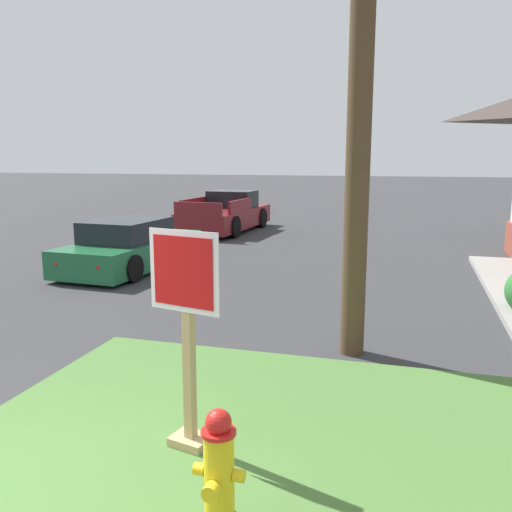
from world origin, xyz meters
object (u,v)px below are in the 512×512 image
fire_hydrant (219,473)px  stop_sign (188,345)px  manhole_cover (179,357)px  parked_sedan_green (131,247)px  pickup_truck_maroon (227,215)px

fire_hydrant → stop_sign: bearing=123.2°
stop_sign → manhole_cover: stop_sign is taller
stop_sign → parked_sedan_green: stop_sign is taller
manhole_cover → pickup_truck_maroon: size_ratio=0.14×
fire_hydrant → parked_sedan_green: 10.09m
stop_sign → pickup_truck_maroon: size_ratio=0.40×
parked_sedan_green → pickup_truck_maroon: (-0.02, 7.29, 0.07)m
fire_hydrant → stop_sign: 1.32m
stop_sign → parked_sedan_green: (-4.75, 7.51, -0.52)m
fire_hydrant → pickup_truck_maroon: (-5.43, 15.81, 0.10)m
fire_hydrant → pickup_truck_maroon: pickup_truck_maroon is taller
stop_sign → pickup_truck_maroon: bearing=107.9°
pickup_truck_maroon → parked_sedan_green: bearing=-89.9°
manhole_cover → pickup_truck_maroon: 13.11m
fire_hydrant → parked_sedan_green: size_ratio=0.21×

